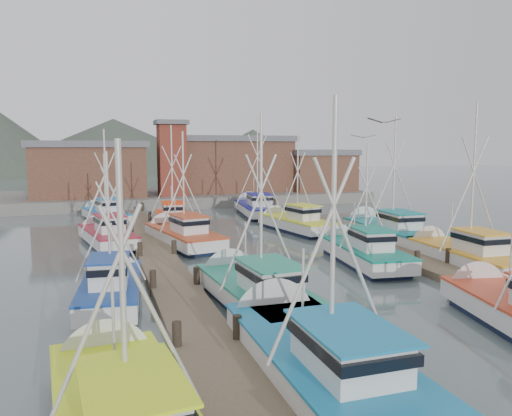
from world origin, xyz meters
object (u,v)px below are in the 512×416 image
object	(u,v)px
lookout_tower	(172,157)
boat_0	(318,358)
boat_4	(254,291)
boat_12	(172,219)
boat_8	(181,235)

from	to	relation	value
lookout_tower	boat_0	size ratio (longest dim) A/B	0.82
lookout_tower	boat_0	xyz separation A→B (m)	(-2.35, -44.77, -4.87)
lookout_tower	boat_4	bearing A→B (deg)	-93.16
boat_0	boat_12	xyz separation A→B (m)	(0.08, 29.31, 0.00)
boat_12	boat_4	bearing A→B (deg)	-84.80
boat_12	boat_8	bearing A→B (deg)	-89.51
lookout_tower	boat_8	xyz separation A→B (m)	(-2.85, -23.31, -4.87)
lookout_tower	boat_8	world-z (taller)	lookout_tower
boat_0	boat_4	distance (m)	6.93
boat_0	boat_12	size ratio (longest dim) A/B	1.13
lookout_tower	boat_12	bearing A→B (deg)	-98.35
lookout_tower	boat_8	bearing A→B (deg)	-96.98
boat_0	lookout_tower	bearing A→B (deg)	86.78
boat_12	lookout_tower	bearing A→B (deg)	86.38
boat_0	boat_4	bearing A→B (deg)	87.62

